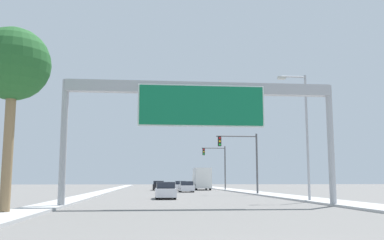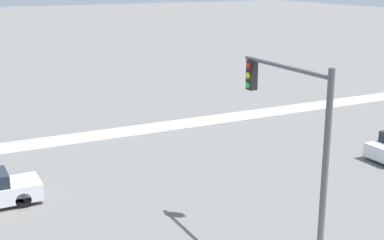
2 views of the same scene
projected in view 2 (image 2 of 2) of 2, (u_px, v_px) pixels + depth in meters
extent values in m
cylinder|color=black|center=(17.00, 188.00, 23.04)|extent=(0.22, 0.64, 0.64)
cylinder|color=black|center=(23.00, 200.00, 21.76)|extent=(0.22, 0.64, 0.64)
cylinder|color=black|center=(377.00, 151.00, 27.77)|extent=(0.22, 0.64, 0.64)
cylinder|color=#4C4C4F|center=(325.00, 177.00, 16.02)|extent=(0.20, 0.20, 6.63)
cylinder|color=#4C4C4F|center=(284.00, 67.00, 17.15)|extent=(4.45, 0.14, 0.14)
cube|color=black|center=(252.00, 75.00, 18.90)|extent=(0.35, 0.28, 1.05)
cylinder|color=red|center=(248.00, 66.00, 18.74)|extent=(0.22, 0.04, 0.22)
cylinder|color=yellow|center=(248.00, 75.00, 18.83)|extent=(0.22, 0.04, 0.22)
cylinder|color=green|center=(248.00, 85.00, 18.93)|extent=(0.22, 0.04, 0.22)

